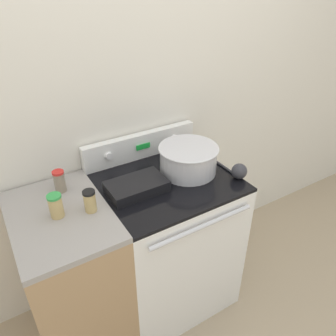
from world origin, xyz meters
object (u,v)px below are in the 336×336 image
ladle (238,171)px  spice_jar_black_cap (90,201)px  mixing_bowl (188,158)px  casserole_dish (137,186)px  spice_jar_red_cap (60,181)px  spice_jar_green_cap (56,206)px

ladle → spice_jar_black_cap: size_ratio=2.42×
mixing_bowl → casserole_dish: 0.34m
casserole_dish → spice_jar_black_cap: spice_jar_black_cap is taller
spice_jar_red_cap → spice_jar_black_cap: bearing=-72.2°
mixing_bowl → ladle: 0.28m
spice_jar_red_cap → spice_jar_green_cap: size_ratio=1.01×
mixing_bowl → ladle: size_ratio=1.25×
ladle → spice_jar_green_cap: (-0.95, 0.17, 0.03)m
casserole_dish → spice_jar_green_cap: (-0.41, -0.00, 0.04)m
mixing_bowl → casserole_dish: (-0.34, -0.02, -0.05)m
ladle → spice_jar_red_cap: bearing=157.5°
spice_jar_black_cap → ladle: bearing=-9.1°
casserole_dish → spice_jar_black_cap: 0.27m
ladle → spice_jar_green_cap: 0.96m
casserole_dish → spice_jar_red_cap: bearing=150.9°
mixing_bowl → spice_jar_green_cap: mixing_bowl is taller
spice_jar_black_cap → spice_jar_green_cap: spice_jar_green_cap is taller
mixing_bowl → ladle: bearing=-44.7°
spice_jar_red_cap → spice_jar_green_cap: same height
spice_jar_green_cap → mixing_bowl: bearing=2.0°
ladle → spice_jar_black_cap: (-0.80, 0.13, 0.03)m
casserole_dish → spice_jar_green_cap: bearing=-179.7°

